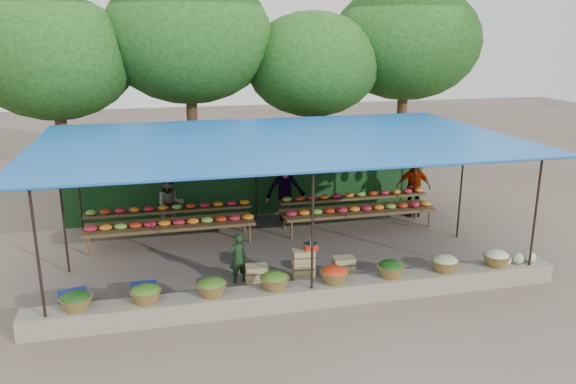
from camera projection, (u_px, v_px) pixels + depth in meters
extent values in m
plane|color=brown|center=(279.00, 253.00, 13.62)|extent=(60.00, 60.00, 0.00)
cube|color=#6B6155|center=(310.00, 294.00, 11.00)|extent=(10.60, 0.55, 0.40)
cylinder|color=black|center=(39.00, 263.00, 9.44)|extent=(0.05, 0.05, 2.80)
cylinder|color=black|center=(312.00, 239.00, 10.53)|extent=(0.05, 0.05, 2.80)
cylinder|color=black|center=(535.00, 220.00, 11.63)|extent=(0.05, 0.05, 2.80)
cylinder|color=black|center=(63.00, 212.00, 12.15)|extent=(0.05, 0.05, 2.80)
cylinder|color=black|center=(461.00, 185.00, 14.34)|extent=(0.05, 0.05, 2.80)
cylinder|color=black|center=(78.00, 180.00, 14.87)|extent=(0.05, 0.05, 2.80)
cylinder|color=black|center=(256.00, 170.00, 15.96)|extent=(0.05, 0.05, 2.80)
cylinder|color=black|center=(411.00, 162.00, 17.06)|extent=(0.05, 0.05, 2.80)
cube|color=#1654AB|center=(278.00, 139.00, 12.87)|extent=(10.80, 6.60, 0.04)
cube|color=#1654AB|center=(300.00, 166.00, 11.05)|extent=(10.80, 2.19, 0.26)
cube|color=#1654AB|center=(261.00, 133.00, 14.79)|extent=(10.80, 2.19, 0.26)
cylinder|color=#A0A0A5|center=(266.00, 160.00, 14.39)|extent=(9.60, 0.01, 0.01)
ellipsoid|color=yellow|center=(83.00, 181.00, 13.44)|extent=(0.23, 0.17, 0.30)
ellipsoid|color=yellow|center=(102.00, 180.00, 13.54)|extent=(0.23, 0.17, 0.30)
ellipsoid|color=yellow|center=(122.00, 179.00, 13.65)|extent=(0.23, 0.17, 0.30)
ellipsoid|color=yellow|center=(141.00, 177.00, 13.75)|extent=(0.23, 0.17, 0.30)
ellipsoid|color=yellow|center=(159.00, 176.00, 13.85)|extent=(0.23, 0.17, 0.30)
ellipsoid|color=yellow|center=(178.00, 175.00, 13.95)|extent=(0.23, 0.17, 0.30)
ellipsoid|color=yellow|center=(196.00, 174.00, 14.06)|extent=(0.23, 0.17, 0.30)
ellipsoid|color=yellow|center=(214.00, 173.00, 14.16)|extent=(0.23, 0.17, 0.30)
ellipsoid|color=yellow|center=(232.00, 172.00, 14.26)|extent=(0.23, 0.17, 0.30)
ellipsoid|color=yellow|center=(249.00, 171.00, 14.36)|extent=(0.23, 0.17, 0.30)
ellipsoid|color=yellow|center=(266.00, 170.00, 14.47)|extent=(0.23, 0.17, 0.30)
ellipsoid|color=yellow|center=(283.00, 169.00, 14.57)|extent=(0.23, 0.17, 0.30)
ellipsoid|color=yellow|center=(300.00, 169.00, 14.67)|extent=(0.23, 0.17, 0.30)
ellipsoid|color=yellow|center=(317.00, 168.00, 14.78)|extent=(0.23, 0.17, 0.30)
ellipsoid|color=yellow|center=(333.00, 167.00, 14.88)|extent=(0.23, 0.17, 0.30)
ellipsoid|color=yellow|center=(349.00, 166.00, 14.98)|extent=(0.23, 0.17, 0.30)
ellipsoid|color=yellow|center=(365.00, 165.00, 15.08)|extent=(0.23, 0.17, 0.30)
ellipsoid|color=yellow|center=(380.00, 164.00, 15.19)|extent=(0.23, 0.17, 0.30)
ellipsoid|color=yellow|center=(396.00, 163.00, 15.29)|extent=(0.23, 0.17, 0.30)
ellipsoid|color=yellow|center=(411.00, 162.00, 15.39)|extent=(0.23, 0.17, 0.30)
ellipsoid|color=yellow|center=(426.00, 162.00, 15.49)|extent=(0.23, 0.17, 0.30)
ellipsoid|color=#184412|center=(76.00, 298.00, 9.90)|extent=(0.52, 0.52, 0.23)
ellipsoid|color=#3C6D1D|center=(146.00, 291.00, 10.18)|extent=(0.52, 0.52, 0.23)
ellipsoid|color=#3C6D1D|center=(212.00, 284.00, 10.45)|extent=(0.52, 0.52, 0.23)
ellipsoid|color=#3C6D1D|center=(275.00, 278.00, 10.73)|extent=(0.52, 0.52, 0.23)
ellipsoid|color=red|center=(334.00, 272.00, 11.00)|extent=(0.52, 0.52, 0.23)
ellipsoid|color=#184412|center=(391.00, 266.00, 11.27)|extent=(0.52, 0.52, 0.23)
ellipsoid|color=#93BA74|center=(445.00, 261.00, 11.55)|extent=(0.52, 0.52, 0.23)
ellipsoid|color=beige|center=(497.00, 256.00, 11.82)|extent=(0.52, 0.52, 0.23)
cube|color=#1B4D1F|center=(254.00, 173.00, 16.24)|extent=(10.60, 0.06, 2.50)
cylinder|color=#3E2516|center=(63.00, 140.00, 17.27)|extent=(0.36, 0.36, 3.97)
ellipsoid|color=#10340E|center=(54.00, 58.00, 16.60)|extent=(4.77, 4.77, 3.69)
cylinder|color=#3E2516|center=(193.00, 125.00, 18.48)|extent=(0.36, 0.36, 4.48)
ellipsoid|color=#10340E|center=(188.00, 37.00, 17.73)|extent=(5.39, 5.39, 4.17)
cylinder|color=#3E2516|center=(311.00, 134.00, 19.22)|extent=(0.36, 0.36, 3.71)
ellipsoid|color=#10340E|center=(312.00, 64.00, 18.59)|extent=(4.47, 4.47, 3.45)
cylinder|color=#3E2516|center=(401.00, 119.00, 20.30)|extent=(0.36, 0.36, 4.35)
ellipsoid|color=#10340E|center=(406.00, 42.00, 19.57)|extent=(5.24, 5.24, 4.05)
cube|color=#48371D|center=(171.00, 225.00, 14.14)|extent=(4.20, 0.95, 0.08)
cube|color=#48371D|center=(169.00, 211.00, 14.34)|extent=(4.20, 0.35, 0.06)
cylinder|color=#48371D|center=(89.00, 246.00, 13.39)|extent=(0.06, 0.06, 0.50)
cylinder|color=#48371D|center=(250.00, 233.00, 14.27)|extent=(0.06, 0.06, 0.50)
cylinder|color=#48371D|center=(92.00, 235.00, 14.13)|extent=(0.06, 0.06, 0.50)
cylinder|color=#48371D|center=(245.00, 223.00, 15.02)|extent=(0.06, 0.06, 0.50)
ellipsoid|color=red|center=(90.00, 229.00, 13.54)|extent=(0.31, 0.26, 0.13)
ellipsoid|color=#79B537|center=(91.00, 212.00, 13.89)|extent=(0.26, 0.22, 0.12)
ellipsoid|color=orange|center=(106.00, 228.00, 13.62)|extent=(0.31, 0.26, 0.13)
ellipsoid|color=red|center=(106.00, 211.00, 13.97)|extent=(0.26, 0.22, 0.12)
ellipsoid|color=#79B537|center=(121.00, 226.00, 13.70)|extent=(0.31, 0.26, 0.13)
ellipsoid|color=red|center=(120.00, 210.00, 14.05)|extent=(0.26, 0.22, 0.12)
ellipsoid|color=red|center=(135.00, 225.00, 13.78)|extent=(0.31, 0.26, 0.13)
ellipsoid|color=orange|center=(135.00, 209.00, 14.13)|extent=(0.26, 0.22, 0.12)
ellipsoid|color=red|center=(150.00, 224.00, 13.86)|extent=(0.31, 0.26, 0.13)
ellipsoid|color=red|center=(149.00, 209.00, 14.20)|extent=(0.26, 0.22, 0.12)
ellipsoid|color=orange|center=(164.00, 223.00, 13.94)|extent=(0.31, 0.26, 0.13)
ellipsoid|color=orange|center=(163.00, 208.00, 14.28)|extent=(0.26, 0.22, 0.12)
ellipsoid|color=red|center=(179.00, 222.00, 14.02)|extent=(0.31, 0.26, 0.13)
ellipsoid|color=#79B537|center=(177.00, 207.00, 14.36)|extent=(0.26, 0.22, 0.12)
ellipsoid|color=orange|center=(193.00, 221.00, 14.10)|extent=(0.31, 0.26, 0.13)
ellipsoid|color=red|center=(191.00, 206.00, 14.44)|extent=(0.26, 0.22, 0.12)
ellipsoid|color=#79B537|center=(207.00, 220.00, 14.18)|extent=(0.31, 0.26, 0.13)
ellipsoid|color=red|center=(205.00, 205.00, 14.52)|extent=(0.26, 0.22, 0.12)
ellipsoid|color=red|center=(221.00, 219.00, 14.26)|extent=(0.31, 0.26, 0.13)
ellipsoid|color=orange|center=(218.00, 204.00, 14.60)|extent=(0.26, 0.22, 0.12)
ellipsoid|color=red|center=(234.00, 218.00, 14.33)|extent=(0.31, 0.26, 0.13)
ellipsoid|color=red|center=(232.00, 203.00, 14.68)|extent=(0.26, 0.22, 0.12)
ellipsoid|color=orange|center=(248.00, 217.00, 14.41)|extent=(0.31, 0.26, 0.13)
ellipsoid|color=orange|center=(245.00, 202.00, 14.76)|extent=(0.26, 0.22, 0.12)
cube|color=#48371D|center=(357.00, 210.00, 15.28)|extent=(4.20, 0.95, 0.08)
cube|color=#48371D|center=(354.00, 198.00, 15.48)|extent=(4.20, 0.35, 0.06)
cylinder|color=#48371D|center=(292.00, 230.00, 14.53)|extent=(0.06, 0.06, 0.50)
cylinder|color=#48371D|center=(429.00, 218.00, 15.41)|extent=(0.06, 0.06, 0.50)
cylinder|color=#48371D|center=(284.00, 220.00, 15.27)|extent=(0.06, 0.06, 0.50)
cylinder|color=#48371D|center=(416.00, 210.00, 16.16)|extent=(0.06, 0.06, 0.50)
ellipsoid|color=red|center=(291.00, 214.00, 14.68)|extent=(0.31, 0.26, 0.13)
ellipsoid|color=#79B537|center=(287.00, 199.00, 15.03)|extent=(0.26, 0.22, 0.12)
ellipsoid|color=orange|center=(304.00, 213.00, 14.76)|extent=(0.31, 0.26, 0.13)
ellipsoid|color=red|center=(300.00, 198.00, 15.10)|extent=(0.26, 0.22, 0.12)
ellipsoid|color=#79B537|center=(317.00, 212.00, 14.84)|extent=(0.31, 0.26, 0.13)
ellipsoid|color=red|center=(312.00, 197.00, 15.18)|extent=(0.26, 0.22, 0.12)
ellipsoid|color=red|center=(329.00, 211.00, 14.92)|extent=(0.31, 0.26, 0.13)
ellipsoid|color=orange|center=(325.00, 197.00, 15.26)|extent=(0.26, 0.22, 0.12)
ellipsoid|color=red|center=(342.00, 210.00, 15.00)|extent=(0.31, 0.26, 0.13)
ellipsoid|color=red|center=(337.00, 196.00, 15.34)|extent=(0.26, 0.22, 0.12)
ellipsoid|color=orange|center=(354.00, 209.00, 15.08)|extent=(0.31, 0.26, 0.13)
ellipsoid|color=orange|center=(349.00, 195.00, 15.42)|extent=(0.26, 0.22, 0.12)
ellipsoid|color=red|center=(366.00, 208.00, 15.16)|extent=(0.31, 0.26, 0.13)
ellipsoid|color=#79B537|center=(361.00, 194.00, 15.50)|extent=(0.26, 0.22, 0.12)
ellipsoid|color=orange|center=(379.00, 207.00, 15.23)|extent=(0.31, 0.26, 0.13)
ellipsoid|color=red|center=(373.00, 193.00, 15.58)|extent=(0.26, 0.22, 0.12)
ellipsoid|color=#79B537|center=(391.00, 206.00, 15.31)|extent=(0.31, 0.26, 0.13)
ellipsoid|color=red|center=(384.00, 192.00, 15.66)|extent=(0.26, 0.22, 0.12)
ellipsoid|color=red|center=(402.00, 205.00, 15.39)|extent=(0.31, 0.26, 0.13)
ellipsoid|color=orange|center=(396.00, 192.00, 15.74)|extent=(0.26, 0.22, 0.12)
ellipsoid|color=red|center=(414.00, 204.00, 15.47)|extent=(0.31, 0.26, 0.13)
ellipsoid|color=red|center=(408.00, 191.00, 15.82)|extent=(0.26, 0.22, 0.12)
ellipsoid|color=orange|center=(426.00, 204.00, 15.55)|extent=(0.31, 0.26, 0.13)
ellipsoid|color=orange|center=(419.00, 190.00, 15.90)|extent=(0.26, 0.22, 0.12)
cube|color=tan|center=(257.00, 283.00, 11.68)|extent=(0.47, 0.37, 0.25)
cube|color=tan|center=(257.00, 271.00, 11.61)|extent=(0.47, 0.37, 0.25)
cube|color=tan|center=(303.00, 278.00, 11.91)|extent=(0.47, 0.37, 0.25)
cube|color=tan|center=(303.00, 267.00, 11.84)|extent=(0.47, 0.37, 0.25)
cube|color=tan|center=(303.00, 255.00, 11.77)|extent=(0.47, 0.37, 0.25)
cube|color=tan|center=(343.00, 274.00, 12.11)|extent=(0.47, 0.37, 0.25)
cube|color=tan|center=(344.00, 263.00, 12.04)|extent=(0.47, 0.37, 0.25)
cube|color=red|center=(311.00, 247.00, 11.76)|extent=(0.27, 0.23, 0.11)
cylinder|color=#A0A0A5|center=(311.00, 244.00, 11.74)|extent=(0.29, 0.29, 0.03)
cylinder|color=#A0A0A5|center=(311.00, 240.00, 11.71)|extent=(0.03, 0.03, 0.20)
imported|color=#163117|center=(238.00, 258.00, 11.87)|extent=(0.45, 0.36, 1.10)
imported|color=slate|center=(170.00, 204.00, 14.97)|extent=(0.73, 0.58, 1.50)
imported|color=slate|center=(286.00, 189.00, 15.83)|extent=(1.23, 0.76, 1.84)
imported|color=slate|center=(413.00, 187.00, 16.28)|extent=(1.06, 0.65, 1.69)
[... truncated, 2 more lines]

